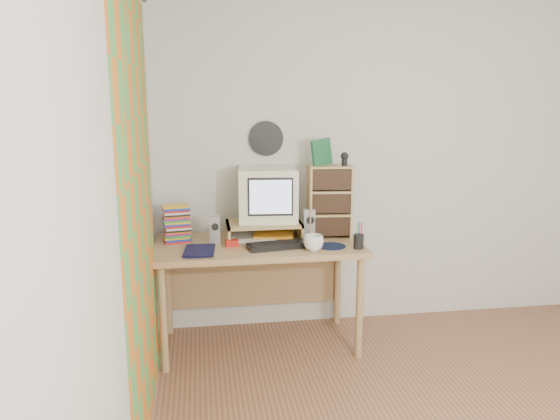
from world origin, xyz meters
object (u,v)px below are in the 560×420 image
object	(u,v)px
crt_monitor	(268,195)
keyboard	(282,245)
dvd_stack	(177,225)
diary	(184,249)
desk	(258,259)
mug	(314,243)
cd_rack	(330,201)

from	to	relation	value
crt_monitor	keyboard	bearing A→B (deg)	-73.52
dvd_stack	diary	world-z (taller)	dvd_stack
desk	mug	xyz separation A→B (m)	(0.33, -0.30, 0.19)
dvd_stack	mug	distance (m)	0.95
desk	crt_monitor	world-z (taller)	crt_monitor
mug	dvd_stack	bearing A→B (deg)	158.47
keyboard	mug	world-z (taller)	mug
dvd_stack	diary	size ratio (longest dim) A/B	1.03
crt_monitor	dvd_stack	size ratio (longest dim) A/B	1.62
diary	keyboard	bearing A→B (deg)	7.06
cd_rack	diary	size ratio (longest dim) A/B	2.16
diary	crt_monitor	bearing A→B (deg)	32.52
cd_rack	mug	world-z (taller)	cd_rack
keyboard	mug	size ratio (longest dim) A/B	3.50
crt_monitor	cd_rack	bearing A→B (deg)	-0.87
dvd_stack	mug	xyz separation A→B (m)	(0.88, -0.35, -0.07)
dvd_stack	mug	bearing A→B (deg)	-31.40
crt_monitor	mug	distance (m)	0.52
cd_rack	diary	bearing A→B (deg)	-160.52
cd_rack	mug	bearing A→B (deg)	-114.03
desk	mug	world-z (taller)	mug
desk	cd_rack	xyz separation A→B (m)	(0.52, 0.04, 0.39)
desk	dvd_stack	distance (m)	0.61
mug	crt_monitor	bearing A→B (deg)	123.00
dvd_stack	diary	bearing A→B (deg)	-89.09
mug	keyboard	bearing A→B (deg)	151.90
crt_monitor	keyboard	distance (m)	0.41
keyboard	cd_rack	size ratio (longest dim) A/B	0.89
crt_monitor	keyboard	xyz separation A→B (m)	(0.06, -0.28, -0.29)
keyboard	mug	xyz separation A→B (m)	(0.19, -0.10, 0.04)
cd_rack	mug	xyz separation A→B (m)	(-0.19, -0.34, -0.20)
crt_monitor	dvd_stack	distance (m)	0.66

